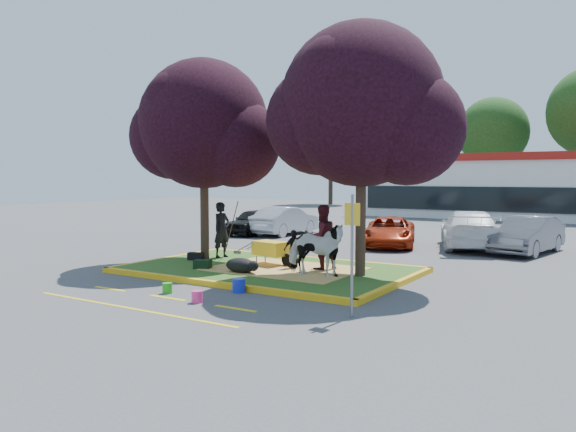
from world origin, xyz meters
The scene contains 32 objects.
ground centered at (0.00, 0.00, 0.00)m, with size 90.00×90.00×0.00m, color #424244.
median_island centered at (0.00, 0.00, 0.07)m, with size 8.00×5.00×0.15m, color #254C17.
curb_near centered at (0.00, -2.58, 0.07)m, with size 8.30×0.16×0.15m, color #F2B114.
curb_far centered at (0.00, 2.58, 0.07)m, with size 8.30×0.16×0.15m, color #F2B114.
curb_left centered at (-4.08, 0.00, 0.07)m, with size 0.16×5.30×0.15m, color #F2B114.
curb_right centered at (4.08, 0.00, 0.07)m, with size 0.16×5.30×0.15m, color #F2B114.
straw_bedding centered at (0.60, 0.00, 0.15)m, with size 4.20×3.00×0.01m, color #EAB760.
tree_purple_left centered at (-2.78, 0.38, 4.36)m, with size 5.06×4.20×6.51m.
tree_purple_right centered at (2.92, 0.18, 4.56)m, with size 5.30×4.40×6.82m.
fire_lane_stripe_a centered at (-2.00, -4.20, 0.00)m, with size 1.10×0.12×0.01m, color yellow.
fire_lane_stripe_b centered at (0.00, -4.20, 0.00)m, with size 1.10×0.12×0.01m, color yellow.
fire_lane_stripe_c centered at (2.00, -4.20, 0.00)m, with size 1.10×0.12×0.01m, color yellow.
fire_lane_long centered at (0.00, -5.40, 0.00)m, with size 6.00×0.10×0.01m, color yellow.
retail_building centered at (2.00, 27.98, 2.25)m, with size 20.40×8.40×4.40m.
treeline centered at (1.23, 37.61, 7.73)m, with size 46.58×7.80×14.63m.
cow centered at (1.96, -0.62, 0.89)m, with size 0.80×1.75×1.47m, color silver.
calf centered at (-0.12, -1.19, 0.36)m, with size 0.97×0.55×0.42m, color black.
handler centered at (-2.47, 0.88, 1.08)m, with size 0.68×0.44×1.85m, color black.
visitor_a centered at (1.53, 0.52, 1.09)m, with size 0.92×0.71×1.89m, color #43131B.
visitor_b centered at (0.72, 0.30, 0.72)m, with size 0.67×0.28×1.14m, color black.
wheelbarrow centered at (-0.20, 0.46, 0.65)m, with size 1.92×0.82×0.72m.
gear_bag_dark centered at (-2.86, -0.01, 0.27)m, with size 0.47×0.26×0.24m, color black.
gear_bag_green centered at (-1.50, -1.22, 0.28)m, with size 0.49×0.30×0.26m, color black.
sign_post centered at (4.44, -3.54, 1.54)m, with size 0.35×0.07×2.49m.
bucket_green centered at (-0.39, -3.81, 0.13)m, with size 0.24×0.24×0.26m, color #209F18.
bucket_pink centered at (0.90, -4.20, 0.14)m, with size 0.25×0.25×0.27m, color #FF3883.
bucket_blue centered at (1.03, -2.80, 0.17)m, with size 0.32×0.32×0.34m, color #172CBF.
car_black centered at (-6.82, 8.73, 0.63)m, with size 1.50×3.72×1.27m, color black.
car_silver centered at (-5.41, 9.45, 0.69)m, with size 1.46×4.20×1.38m, color #AEAFB6.
car_red centered at (0.65, 7.86, 0.60)m, with size 1.99×4.32×1.20m, color #A92B0E.
car_white centered at (3.59, 8.97, 0.75)m, with size 2.11×5.19×1.51m, color white.
car_grey centered at (5.83, 8.52, 0.69)m, with size 1.46×4.18×1.38m, color slate.
Camera 1 is at (9.32, -13.69, 2.84)m, focal length 35.00 mm.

